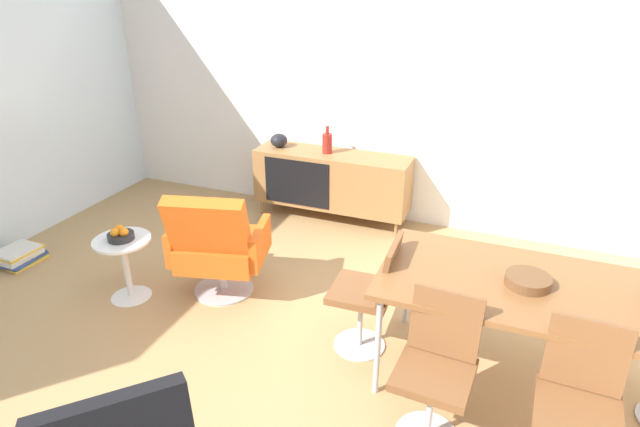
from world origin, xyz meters
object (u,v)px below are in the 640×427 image
object	(u,v)px
sideboard	(332,179)
lounge_chair_red	(217,244)
dining_table	(517,289)
dining_chair_front_left	(437,365)
fruit_bowl	(120,235)
wooden_bowl_on_table	(528,281)
side_table_round	(125,262)
magazine_stack	(19,256)
vase_sculptural_dark	(327,143)
dining_chair_near_window	(370,291)
dining_chair_front_right	(578,400)
vase_cobalt	(279,140)

from	to	relation	value
sideboard	lounge_chair_red	size ratio (longest dim) A/B	1.69
dining_table	dining_chair_front_left	bearing A→B (deg)	-121.77
dining_chair_front_left	fruit_bowl	distance (m)	2.56
lounge_chair_red	sideboard	bearing A→B (deg)	79.43
wooden_bowl_on_table	side_table_round	xyz separation A→B (m)	(-2.91, -0.09, -0.45)
wooden_bowl_on_table	dining_chair_front_left	world-z (taller)	dining_chair_front_left
side_table_round	magazine_stack	xyz separation A→B (m)	(-1.29, 0.07, -0.25)
vase_sculptural_dark	dining_chair_near_window	world-z (taller)	vase_sculptural_dark
vase_sculptural_dark	lounge_chair_red	bearing A→B (deg)	-98.83
vase_sculptural_dark	dining_chair_front_left	world-z (taller)	vase_sculptural_dark
vase_sculptural_dark	dining_chair_front_right	world-z (taller)	vase_sculptural_dark
vase_cobalt	vase_sculptural_dark	world-z (taller)	vase_sculptural_dark
lounge_chair_red	fruit_bowl	distance (m)	0.74
wooden_bowl_on_table	dining_chair_front_right	xyz separation A→B (m)	(0.30, -0.55, -0.30)
dining_chair_front_right	fruit_bowl	xyz separation A→B (m)	(-3.21, 0.46, 0.09)
side_table_round	fruit_bowl	distance (m)	0.24
sideboard	vase_sculptural_dark	bearing A→B (deg)	177.95
dining_table	lounge_chair_red	world-z (taller)	lounge_chair_red
dining_chair_front_left	sideboard	bearing A→B (deg)	121.95
vase_sculptural_dark	dining_chair_front_left	distance (m)	2.93
dining_chair_near_window	lounge_chair_red	bearing A→B (deg)	171.71
side_table_round	fruit_bowl	bearing A→B (deg)	-125.95
vase_sculptural_dark	dining_chair_front_right	size ratio (longest dim) A/B	0.32
wooden_bowl_on_table	lounge_chair_red	xyz separation A→B (m)	(-2.24, 0.20, -0.30)
sideboard	fruit_bowl	size ratio (longest dim) A/B	8.00
vase_sculptural_dark	dining_table	world-z (taller)	vase_sculptural_dark
dining_table	sideboard	bearing A→B (deg)	134.77
sideboard	vase_sculptural_dark	xyz separation A→B (m)	(-0.05, 0.00, 0.39)
wooden_bowl_on_table	dining_chair_front_right	distance (m)	0.70
dining_table	wooden_bowl_on_table	bearing A→B (deg)	-4.76
dining_table	dining_chair_front_left	xyz separation A→B (m)	(-0.35, -0.56, -0.23)
sideboard	dining_chair_near_window	distance (m)	2.13
dining_chair_near_window	dining_chair_front_left	distance (m)	0.78
dining_table	magazine_stack	size ratio (longest dim) A/B	4.05
sideboard	wooden_bowl_on_table	distance (m)	2.72
dining_table	dining_chair_near_window	bearing A→B (deg)	179.87
vase_sculptural_dark	dining_table	distance (m)	2.70
vase_sculptural_dark	dining_chair_front_right	xyz separation A→B (m)	(2.28, -2.45, -0.36)
dining_chair_near_window	fruit_bowl	size ratio (longest dim) A/B	4.28
wooden_bowl_on_table	dining_chair_near_window	world-z (taller)	dining_chair_near_window
dining_table	lounge_chair_red	distance (m)	2.21
wooden_bowl_on_table	dining_chair_front_right	size ratio (longest dim) A/B	0.30
side_table_round	wooden_bowl_on_table	bearing A→B (deg)	1.84
dining_chair_near_window	side_table_round	world-z (taller)	dining_chair_near_window
sideboard	dining_chair_front_right	world-z (taller)	dining_chair_front_right
dining_chair_near_window	dining_chair_front_left	world-z (taller)	same
dining_chair_front_right	fruit_bowl	size ratio (longest dim) A/B	4.28
dining_table	side_table_round	size ratio (longest dim) A/B	3.08
vase_cobalt	dining_chair_front_right	size ratio (longest dim) A/B	0.21
dining_chair_near_window	wooden_bowl_on_table	bearing A→B (deg)	-0.38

